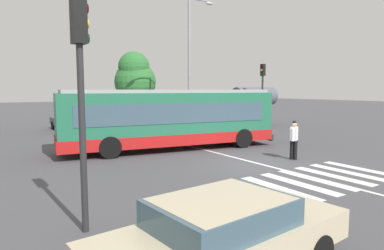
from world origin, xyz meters
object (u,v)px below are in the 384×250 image
Objects in this scene: foreground_sedan at (224,233)px; parked_car_silver at (105,119)px; city_transit_bus at (170,118)px; bus_stop_shelter at (254,97)px; parked_car_red at (166,116)px; background_tree_right at (135,78)px; parked_car_blue at (188,114)px; parked_car_white at (133,117)px; traffic_light_near_corner at (81,79)px; parked_car_charcoal at (69,120)px; traffic_light_far_corner at (262,86)px; twin_arm_street_lamp at (189,51)px; pedestrian_crossing_street at (294,138)px.

parked_car_silver is at bearing 75.74° from foreground_sedan.
foreground_sedan is at bearing -115.61° from city_transit_bus.
bus_stop_shelter is at bearing 45.04° from foreground_sedan.
parked_car_red is 0.72× the size of background_tree_right.
parked_car_red is 1.02× the size of parked_car_blue.
parked_car_silver is at bearing 159.77° from bus_stop_shelter.
bus_stop_shelter reaches higher than parked_car_white.
traffic_light_near_corner is at bearing -110.26° from parked_car_silver.
parked_car_charcoal is 10.77m from parked_car_blue.
parked_car_silver is 12.66m from bus_stop_shelter.
parked_car_silver is 2.72m from parked_car_white.
traffic_light_near_corner is 0.98× the size of traffic_light_far_corner.
parked_car_silver is 0.93× the size of traffic_light_near_corner.
bus_stop_shelter is (9.12, -4.93, 1.65)m from parked_car_white.
bus_stop_shelter is (12.04, 6.38, 0.83)m from city_transit_bus.
twin_arm_street_lamp reaches higher than parked_car_red.
pedestrian_crossing_street reaches higher than foreground_sedan.
background_tree_right is (-8.10, 6.77, 1.68)m from bus_stop_shelter.
city_transit_bus is 11.42m from traffic_light_far_corner.
traffic_light_near_corner is at bearing -145.41° from traffic_light_far_corner.
bus_stop_shelter is (1.48, 2.41, -0.93)m from traffic_light_far_corner.
parked_car_silver is (-2.97, 15.99, -0.20)m from pedestrian_crossing_street.
foreground_sedan is 21.86m from traffic_light_far_corner.
parked_car_red is 2.57m from parked_car_blue.
twin_arm_street_lamp is at bearing 49.26° from city_transit_bus.
foreground_sedan is 4.19m from traffic_light_near_corner.
city_transit_bus is 2.32× the size of traffic_light_near_corner.
parked_car_blue is at bearing 5.72° from parked_car_red.
foreground_sedan and parked_car_silver have the same top height.
city_transit_bus is at bearing -159.37° from traffic_light_far_corner.
parked_car_white is (2.66, 0.59, 0.00)m from parked_car_silver.
foreground_sedan is at bearing -134.96° from bus_stop_shelter.
parked_car_red is 8.82m from traffic_light_far_corner.
background_tree_right is (1.02, 1.84, 3.33)m from parked_car_white.
city_transit_bus is 11.71m from parked_car_white.
foreground_sedan is 1.10× the size of bus_stop_shelter.
parked_car_blue is at bearing 3.53° from parked_car_silver.
city_transit_bus is 6.61× the size of pedestrian_crossing_street.
pedestrian_crossing_street is 12.03m from traffic_light_far_corner.
traffic_light_far_corner reaches higher than pedestrian_crossing_street.
parked_car_charcoal is 10.31m from twin_arm_street_lamp.
city_transit_bus reaches higher than pedestrian_crossing_street.
traffic_light_near_corner is at bearing -165.28° from pedestrian_crossing_street.
background_tree_right reaches higher than pedestrian_crossing_street.
background_tree_right is (-4.45, 1.92, 3.33)m from parked_car_blue.
parked_car_red is at bearing 80.88° from pedestrian_crossing_street.
background_tree_right reaches higher than parked_car_blue.
bus_stop_shelter is at bearing -28.39° from parked_car_white.
pedestrian_crossing_street is 0.38× the size of parked_car_blue.
twin_arm_street_lamp is 1.50× the size of background_tree_right.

